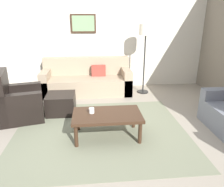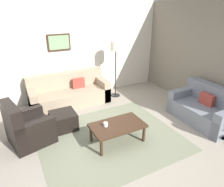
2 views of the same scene
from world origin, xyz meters
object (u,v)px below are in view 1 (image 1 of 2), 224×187
Objects in this scene: cup at (92,111)px; lamp_standing at (146,37)px; framed_artwork at (83,23)px; coffee_table at (107,117)px; couch_main at (87,81)px; ottoman at (61,104)px; armchair_leather at (17,104)px.

lamp_standing is at bearing 56.81° from cup.
lamp_standing is 2.66× the size of framed_artwork.
coffee_table is at bearing -12.01° from cup.
couch_main is 1.29× the size of lamp_standing.
lamp_standing is (1.96, 1.08, 1.21)m from ottoman.
framed_artwork is (-0.15, 2.63, 1.25)m from cup.
couch_main is 3.95× the size of ottoman.
cup is 0.14× the size of framed_artwork.
couch_main is 2.30× the size of armchair_leather.
armchair_leather is 0.56× the size of lamp_standing.
lamp_standing is 1.63m from framed_artwork.
armchair_leather is 0.87× the size of coffee_table.
ottoman is (-0.52, -1.27, -0.10)m from couch_main.
framed_artwork reaches higher than lamp_standing.
ottoman is at bearing -105.73° from framed_artwork.
coffee_table is (1.67, -0.83, 0.05)m from armchair_leather.
coffee_table is 12.61× the size of cup.
framed_artwork is (-0.05, 0.40, 1.41)m from couch_main.
lamp_standing reaches higher than cup.
lamp_standing is (1.09, 2.10, 1.05)m from coffee_table.
couch_main is 2.01× the size of coffee_table.
ottoman is 0.51× the size of coffee_table.
lamp_standing is (2.77, 1.26, 1.10)m from armchair_leather.
lamp_standing is (1.34, 2.04, 0.96)m from cup.
couch_main is 3.45× the size of framed_artwork.
couch_main is at bearing 172.55° from lamp_standing.
coffee_table is (0.87, -1.02, 0.16)m from ottoman.
cup is at bearing -86.70° from framed_artwork.
cup is (1.43, -0.78, 0.14)m from armchair_leather.
couch_main is 2.24m from cup.
ottoman is at bearing 130.46° from coffee_table.
framed_artwork reaches higher than ottoman.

